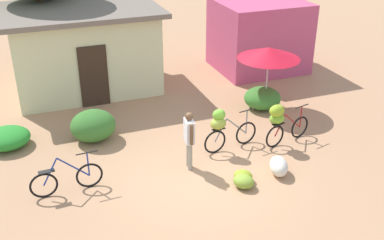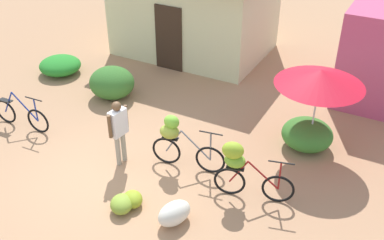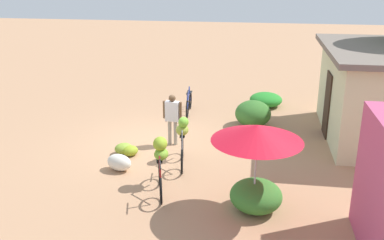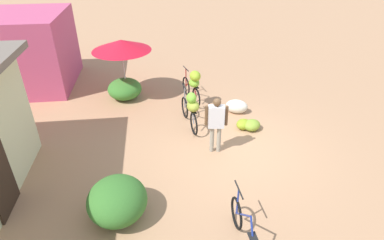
% 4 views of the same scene
% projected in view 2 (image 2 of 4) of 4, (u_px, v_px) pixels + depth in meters
% --- Properties ---
extents(ground_plane, '(60.00, 60.00, 0.00)m').
position_uv_depth(ground_plane, '(107.00, 176.00, 9.75)').
color(ground_plane, tan).
extents(building_low, '(5.14, 3.83, 2.82)m').
position_uv_depth(building_low, '(195.00, 9.00, 14.70)').
color(building_low, beige).
rests_on(building_low, ground).
extents(hedge_bush_front_left, '(1.26, 1.23, 0.51)m').
position_uv_depth(hedge_bush_front_left, '(60.00, 65.00, 13.82)').
color(hedge_bush_front_left, '#28892B').
rests_on(hedge_bush_front_left, ground).
extents(hedge_bush_front_right, '(1.25, 1.19, 0.87)m').
position_uv_depth(hedge_bush_front_right, '(112.00, 83.00, 12.48)').
color(hedge_bush_front_right, '#37702B').
rests_on(hedge_bush_front_right, ground).
extents(hedge_bush_mid, '(1.17, 1.15, 0.69)m').
position_uv_depth(hedge_bush_mid, '(307.00, 134.00, 10.49)').
color(hedge_bush_mid, '#397B2E').
rests_on(hedge_bush_mid, ground).
extents(market_umbrella, '(1.93, 1.93, 2.03)m').
position_uv_depth(market_umbrella, '(320.00, 77.00, 9.62)').
color(market_umbrella, beige).
rests_on(market_umbrella, ground).
extents(bicycle_leftmost, '(1.68, 0.17, 0.97)m').
position_uv_depth(bicycle_leftmost, '(21.00, 115.00, 11.19)').
color(bicycle_leftmost, black).
rests_on(bicycle_leftmost, ground).
extents(bicycle_near_pile, '(1.66, 0.41, 1.24)m').
position_uv_depth(bicycle_near_pile, '(178.00, 138.00, 9.70)').
color(bicycle_near_pile, black).
rests_on(bicycle_near_pile, ground).
extents(bicycle_center_loaded, '(1.57, 0.51, 1.24)m').
position_uv_depth(bicycle_center_loaded, '(241.00, 165.00, 8.85)').
color(bicycle_center_loaded, black).
rests_on(bicycle_center_loaded, ground).
extents(banana_pile_on_ground, '(0.72, 0.86, 0.31)m').
position_uv_depth(banana_pile_on_ground, '(126.00, 202.00, 8.84)').
color(banana_pile_on_ground, olive).
rests_on(banana_pile_on_ground, ground).
extents(produce_sack, '(0.65, 0.81, 0.44)m').
position_uv_depth(produce_sack, '(174.00, 213.00, 8.48)').
color(produce_sack, silver).
rests_on(produce_sack, ground).
extents(person_vendor, '(0.25, 0.58, 1.55)m').
position_uv_depth(person_vendor, '(119.00, 127.00, 9.66)').
color(person_vendor, gray).
rests_on(person_vendor, ground).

